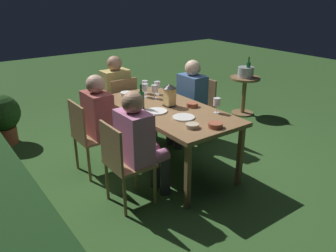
{
  "coord_description": "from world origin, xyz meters",
  "views": [
    {
      "loc": [
        -3.02,
        2.21,
        2.02
      ],
      "look_at": [
        0.0,
        0.0,
        0.52
      ],
      "focal_mm": 36.9,
      "sensor_mm": 36.0,
      "label": 1
    }
  ],
  "objects": [
    {
      "name": "wine_glass_c",
      "position": [
        0.52,
        -0.03,
        0.86
      ],
      "size": [
        0.08,
        0.08,
        0.17
      ],
      "color": "silver",
      "rests_on": "dining_table"
    },
    {
      "name": "ground_plane",
      "position": [
        0.0,
        0.0,
        0.0
      ],
      "size": [
        16.0,
        16.0,
        0.0
      ],
      "primitive_type": "plane",
      "color": "#2D5123"
    },
    {
      "name": "wine_glass_e",
      "position": [
        -0.44,
        -0.34,
        0.86
      ],
      "size": [
        0.08,
        0.08,
        0.17
      ],
      "color": "silver",
      "rests_on": "dining_table"
    },
    {
      "name": "plate_b",
      "position": [
        -0.03,
        0.18,
        0.75
      ],
      "size": [
        0.24,
        0.24,
        0.01
      ],
      "primitive_type": "cylinder",
      "color": "white",
      "rests_on": "dining_table"
    },
    {
      "name": "plate_a",
      "position": [
        -0.36,
        0.06,
        0.75
      ],
      "size": [
        0.24,
        0.24,
        0.01
      ],
      "primitive_type": "cylinder",
      "color": "silver",
      "rests_on": "dining_table"
    },
    {
      "name": "person_in_rust",
      "position": [
        0.4,
        0.63,
        0.64
      ],
      "size": [
        0.38,
        0.47,
        1.15
      ],
      "color": "#9E4C47",
      "rests_on": "ground"
    },
    {
      "name": "bowl_dip",
      "position": [
        0.72,
        0.13,
        0.76
      ],
      "size": [
        0.16,
        0.16,
        0.04
      ],
      "color": "silver",
      "rests_on": "dining_table"
    },
    {
      "name": "person_in_pink",
      "position": [
        -0.4,
        0.63,
        0.64
      ],
      "size": [
        0.38,
        0.47,
        1.15
      ],
      "color": "#C675A3",
      "rests_on": "ground"
    },
    {
      "name": "wine_glass_a",
      "position": [
        0.53,
        -0.22,
        0.86
      ],
      "size": [
        0.08,
        0.08,
        0.17
      ],
      "color": "silver",
      "rests_on": "dining_table"
    },
    {
      "name": "ice_bucket",
      "position": [
        0.75,
        -2.14,
        0.74
      ],
      "size": [
        0.26,
        0.26,
        0.34
      ],
      "color": "#B2B7BF",
      "rests_on": "side_table"
    },
    {
      "name": "bowl_bread",
      "position": [
        -0.62,
        0.16,
        0.76
      ],
      "size": [
        0.13,
        0.13,
        0.04
      ],
      "color": "#BCAD8E",
      "rests_on": "dining_table"
    },
    {
      "name": "chair_side_right_a",
      "position": [
        -0.4,
        0.82,
        0.49
      ],
      "size": [
        0.42,
        0.4,
        0.87
      ],
      "color": "#937047",
      "rests_on": "ground"
    },
    {
      "name": "bowl_salad",
      "position": [
        -0.13,
        -0.26,
        0.77
      ],
      "size": [
        0.13,
        0.13,
        0.05
      ],
      "color": "#9E5138",
      "rests_on": "dining_table"
    },
    {
      "name": "wine_glass_b",
      "position": [
        0.66,
        -0.11,
        0.86
      ],
      "size": [
        0.08,
        0.08,
        0.17
      ],
      "color": "silver",
      "rests_on": "dining_table"
    },
    {
      "name": "chair_side_left_b",
      "position": [
        0.4,
        -0.82,
        0.49
      ],
      "size": [
        0.42,
        0.4,
        0.87
      ],
      "color": "#937047",
      "rests_on": "ground"
    },
    {
      "name": "lantern_centerpiece",
      "position": [
        0.05,
        -0.06,
        0.89
      ],
      "size": [
        0.15,
        0.15,
        0.27
      ],
      "color": "black",
      "rests_on": "dining_table"
    },
    {
      "name": "bowl_olives",
      "position": [
        -0.75,
        -0.03,
        0.77
      ],
      "size": [
        0.15,
        0.15,
        0.05
      ],
      "color": "#9E5138",
      "rests_on": "dining_table"
    },
    {
      "name": "dining_table",
      "position": [
        0.0,
        0.0,
        0.68
      ],
      "size": [
        1.76,
        0.86,
        0.74
      ],
      "color": "olive",
      "rests_on": "ground"
    },
    {
      "name": "person_in_blue",
      "position": [
        0.4,
        -0.63,
        0.64
      ],
      "size": [
        0.38,
        0.47,
        1.15
      ],
      "color": "#426699",
      "rests_on": "ground"
    },
    {
      "name": "wine_glass_d",
      "position": [
        0.41,
        -0.09,
        0.86
      ],
      "size": [
        0.08,
        0.08,
        0.17
      ],
      "color": "silver",
      "rests_on": "dining_table"
    },
    {
      "name": "chair_side_right_b",
      "position": [
        0.4,
        0.82,
        0.49
      ],
      "size": [
        0.42,
        0.4,
        0.87
      ],
      "color": "#937047",
      "rests_on": "ground"
    },
    {
      "name": "chair_head_far",
      "position": [
        1.13,
        0.0,
        0.49
      ],
      "size": [
        0.4,
        0.42,
        0.87
      ],
      "color": "#937047",
      "rests_on": "ground"
    },
    {
      "name": "person_in_mustard",
      "position": [
        1.33,
        0.0,
        0.64
      ],
      "size": [
        0.48,
        0.38,
        1.15
      ],
      "color": "tan",
      "rests_on": "ground"
    },
    {
      "name": "green_bottle_on_table",
      "position": [
        0.15,
        0.26,
        0.85
      ],
      "size": [
        0.07,
        0.07,
        0.29
      ],
      "color": "#1E5B2D",
      "rests_on": "dining_table"
    },
    {
      "name": "potted_plant_by_hedge",
      "position": [
        1.86,
        1.44,
        0.39
      ],
      "size": [
        0.5,
        0.5,
        0.7
      ],
      "color": "brown",
      "rests_on": "ground"
    },
    {
      "name": "side_table",
      "position": [
        0.75,
        -2.14,
        0.42
      ],
      "size": [
        0.5,
        0.5,
        0.64
      ],
      "color": "brown",
      "rests_on": "ground"
    }
  ]
}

